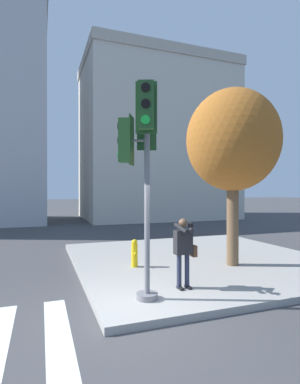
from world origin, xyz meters
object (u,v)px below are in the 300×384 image
at_px(traffic_signal_pole, 141,149).
at_px(fire_hydrant, 135,253).
at_px(person_photographer, 184,247).
at_px(street_tree, 233,141).

xyz_separation_m(traffic_signal_pole, fire_hydrant, (0.63, 2.52, -2.68)).
relative_size(person_photographer, fire_hydrant, 1.98).
bearing_deg(person_photographer, street_tree, 31.31).
xyz_separation_m(traffic_signal_pole, street_tree, (3.45, 1.72, 0.63)).
height_order(person_photographer, fire_hydrant, person_photographer).
distance_m(traffic_signal_pole, fire_hydrant, 3.73).
height_order(street_tree, fire_hydrant, street_tree).
relative_size(traffic_signal_pole, street_tree, 0.85).
bearing_deg(traffic_signal_pole, fire_hydrant, 76.03).
height_order(traffic_signal_pole, fire_hydrant, traffic_signal_pole).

